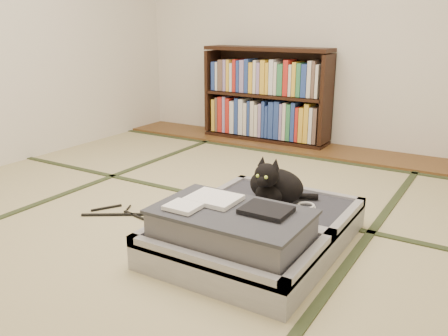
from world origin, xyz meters
The scene contains 8 objects.
floor centered at (0.00, 0.00, 0.00)m, with size 4.50×4.50×0.00m, color tan.
wood_strip centered at (0.00, 2.00, 0.01)m, with size 4.00×0.50×0.02m, color brown.
tatami_borders centered at (0.00, 0.49, 0.00)m, with size 4.00×4.50×0.01m.
bookcase centered at (-0.51, 2.07, 0.45)m, with size 1.28×0.29×0.92m.
suitcase centered at (0.52, -0.13, 0.12)m, with size 0.83×1.11×0.33m.
cat centered at (0.50, 0.16, 0.27)m, with size 0.37×0.37×0.30m.
cable_coil centered at (0.68, 0.18, 0.17)m, with size 0.12×0.12×0.03m.
hanger centered at (-0.43, -0.14, 0.01)m, with size 0.39×0.29×0.01m.
Camera 1 is at (1.57, -2.14, 1.14)m, focal length 38.00 mm.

